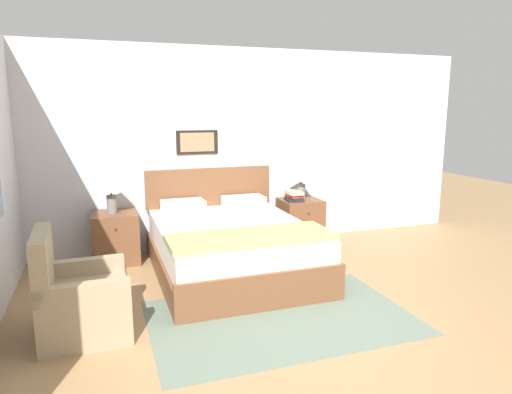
# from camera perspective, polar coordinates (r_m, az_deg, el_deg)

# --- Properties ---
(ground_plane) EXTENTS (16.00, 16.00, 0.00)m
(ground_plane) POSITION_cam_1_polar(r_m,az_deg,el_deg) (3.76, 7.99, -18.11)
(ground_plane) COLOR #99754C
(wall_back) EXTENTS (7.25, 0.09, 2.60)m
(wall_back) POSITION_cam_1_polar(r_m,az_deg,el_deg) (6.06, -4.47, 6.03)
(wall_back) COLOR silver
(wall_back) RESTS_ON ground_plane
(area_rug_main) EXTENTS (2.28, 1.49, 0.01)m
(area_rug_main) POSITION_cam_1_polar(r_m,az_deg,el_deg) (4.19, 3.11, -14.76)
(area_rug_main) COLOR slate
(area_rug_main) RESTS_ON ground_plane
(bed) EXTENTS (1.64, 2.12, 1.07)m
(bed) POSITION_cam_1_polar(r_m,az_deg,el_deg) (5.13, -3.08, -6.18)
(bed) COLOR brown
(bed) RESTS_ON ground_plane
(armchair) EXTENTS (0.71, 0.72, 0.89)m
(armchair) POSITION_cam_1_polar(r_m,az_deg,el_deg) (4.05, -21.30, -11.96)
(armchair) COLOR #998466
(armchair) RESTS_ON ground_plane
(nightstand_near_window) EXTENTS (0.53, 0.52, 0.61)m
(nightstand_near_window) POSITION_cam_1_polar(r_m,az_deg,el_deg) (5.72, -17.16, -4.88)
(nightstand_near_window) COLOR brown
(nightstand_near_window) RESTS_ON ground_plane
(nightstand_by_door) EXTENTS (0.53, 0.52, 0.61)m
(nightstand_by_door) POSITION_cam_1_polar(r_m,az_deg,el_deg) (6.26, 5.53, -3.06)
(nightstand_by_door) COLOR brown
(nightstand_by_door) RESTS_ON ground_plane
(table_lamp_near_window) EXTENTS (0.33, 0.33, 0.48)m
(table_lamp_near_window) POSITION_cam_1_polar(r_m,az_deg,el_deg) (5.57, -17.71, 1.56)
(table_lamp_near_window) COLOR slate
(table_lamp_near_window) RESTS_ON nightstand_near_window
(table_lamp_by_door) EXTENTS (0.33, 0.33, 0.48)m
(table_lamp_by_door) POSITION_cam_1_polar(r_m,az_deg,el_deg) (6.13, 5.69, 2.86)
(table_lamp_by_door) COLOR slate
(table_lamp_by_door) RESTS_ON nightstand_by_door
(book_thick_bottom) EXTENTS (0.23, 0.26, 0.03)m
(book_thick_bottom) POSITION_cam_1_polar(r_m,az_deg,el_deg) (6.10, 4.76, -0.34)
(book_thick_bottom) COLOR #232328
(book_thick_bottom) RESTS_ON nightstand_by_door
(book_hardcover_middle) EXTENTS (0.18, 0.27, 0.02)m
(book_hardcover_middle) POSITION_cam_1_polar(r_m,az_deg,el_deg) (6.10, 4.77, -0.09)
(book_hardcover_middle) COLOR #232328
(book_hardcover_middle) RESTS_ON book_thick_bottom
(book_novel_upper) EXTENTS (0.18, 0.23, 0.04)m
(book_novel_upper) POSITION_cam_1_polar(r_m,az_deg,el_deg) (6.09, 4.77, 0.19)
(book_novel_upper) COLOR #B7332D
(book_novel_upper) RESTS_ON book_hardcover_middle
(book_slim_near_top) EXTENTS (0.18, 0.26, 0.04)m
(book_slim_near_top) POSITION_cam_1_polar(r_m,az_deg,el_deg) (6.08, 4.78, 0.56)
(book_slim_near_top) COLOR beige
(book_slim_near_top) RESTS_ON book_novel_upper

